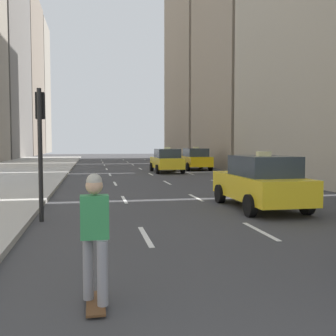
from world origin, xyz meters
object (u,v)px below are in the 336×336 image
Objects in this scene: skateboarder at (95,234)px; traffic_light_pole at (40,133)px; taxi_lead at (195,159)px; taxi_third at (261,182)px; taxi_second at (167,160)px.

traffic_light_pole is (-1.39, 6.06, 1.45)m from skateboarder.
taxi_lead is 1.22× the size of traffic_light_pole.
traffic_light_pole reaches higher than taxi_lead.
taxi_lead reaches higher than skateboarder.
taxi_lead is at bearing 72.34° from skateboarder.
skateboarder is at bearing -107.66° from taxi_lead.
traffic_light_pole is (-6.75, -0.77, 1.53)m from taxi_third.
taxi_third is 1.22× the size of traffic_light_pole.
traffic_light_pole is at bearing -116.03° from taxi_lead.
taxi_lead is 2.52× the size of skateboarder.
taxi_lead is at bearing 63.97° from traffic_light_pole.
taxi_third is at bearing 6.48° from traffic_light_pole.
taxi_third is 6.96m from traffic_light_pole.
traffic_light_pole is (-6.75, -17.11, 1.53)m from taxi_second.
skateboarder is at bearing -103.02° from taxi_second.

